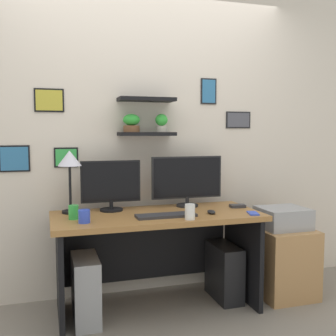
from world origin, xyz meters
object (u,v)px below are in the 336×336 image
(cell_phone, at_px, (253,213))
(pen_cup, at_px, (73,212))
(monitor_right, at_px, (187,180))
(computer_tower_right, at_px, (224,272))
(computer_mouse, at_px, (211,212))
(computer_tower_left, at_px, (86,289))
(desk, at_px, (156,239))
(water_cup, at_px, (190,212))
(monitor_left, at_px, (111,185))
(scissors_tray, at_px, (237,206))
(desk_lamp, at_px, (70,164))
(drawer_cabinet, at_px, (282,261))
(keyboard, at_px, (166,215))
(printer, at_px, (283,218))
(coffee_mug, at_px, (84,216))

(cell_phone, height_order, pen_cup, pen_cup)
(monitor_right, relative_size, computer_tower_right, 1.35)
(computer_mouse, bearing_deg, pen_cup, 173.63)
(computer_tower_left, bearing_deg, desk, 10.17)
(water_cup, xyz_separation_m, computer_tower_right, (0.41, 0.31, -0.58))
(monitor_left, xyz_separation_m, cell_phone, (1.00, -0.44, -0.20))
(computer_tower_right, bearing_deg, scissors_tray, 3.61)
(desk_lamp, relative_size, computer_tower_right, 1.07)
(desk_lamp, bearing_deg, drawer_cabinet, -7.87)
(monitor_left, xyz_separation_m, computer_tower_left, (-0.23, -0.26, -0.72))
(computer_mouse, distance_m, drawer_cabinet, 0.85)
(keyboard, height_order, drawer_cabinet, keyboard)
(computer_tower_right, bearing_deg, cell_phone, -67.62)
(desk_lamp, bearing_deg, computer_tower_left, -72.85)
(desk, xyz_separation_m, printer, (1.08, -0.08, 0.12))
(monitor_right, distance_m, desk_lamp, 0.95)
(water_cup, relative_size, printer, 0.29)
(desk, xyz_separation_m, water_cup, (0.16, -0.32, 0.27))
(desk_lamp, xyz_separation_m, cell_phone, (1.31, -0.44, -0.37))
(printer, distance_m, computer_tower_left, 1.68)
(pen_cup, height_order, computer_tower_right, pen_cup)
(monitor_right, distance_m, printer, 0.86)
(computer_mouse, bearing_deg, drawer_cabinet, 8.89)
(desk, relative_size, scissors_tray, 13.05)
(drawer_cabinet, distance_m, computer_tower_left, 1.63)
(scissors_tray, bearing_deg, printer, -10.34)
(monitor_left, xyz_separation_m, coffee_mug, (-0.24, -0.38, -0.16))
(coffee_mug, bearing_deg, desk_lamp, 100.36)
(computer_mouse, relative_size, desk_lamp, 0.19)
(computer_mouse, height_order, drawer_cabinet, computer_mouse)
(water_cup, distance_m, drawer_cabinet, 1.08)
(keyboard, height_order, scissors_tray, scissors_tray)
(desk, distance_m, water_cup, 0.45)
(desk, xyz_separation_m, pen_cup, (-0.62, -0.08, 0.26))
(desk, xyz_separation_m, drawer_cabinet, (1.08, -0.08, -0.25))
(keyboard, bearing_deg, computer_mouse, 0.11)
(keyboard, relative_size, desk_lamp, 0.92)
(monitor_right, height_order, cell_phone, monitor_right)
(keyboard, height_order, cell_phone, keyboard)
(monitor_left, relative_size, monitor_right, 0.78)
(monitor_left, height_order, cell_phone, monitor_left)
(keyboard, height_order, printer, keyboard)
(printer, bearing_deg, monitor_right, 162.27)
(pen_cup, bearing_deg, computer_mouse, -6.37)
(cell_phone, distance_m, drawer_cabinet, 0.64)
(printer, bearing_deg, computer_mouse, -171.11)
(monitor_right, relative_size, desk_lamp, 1.26)
(desk_lamp, xyz_separation_m, printer, (1.70, -0.24, -0.47))
(coffee_mug, height_order, computer_tower_right, coffee_mug)
(monitor_right, distance_m, water_cup, 0.54)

